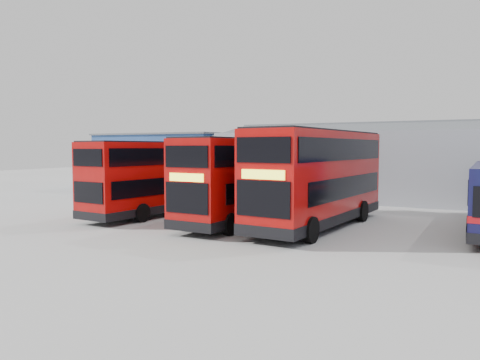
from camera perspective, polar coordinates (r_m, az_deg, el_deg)
ground_plane at (r=21.55m, az=-6.18°, el=-6.41°), size 120.00×120.00×0.00m
office_block at (r=43.98m, az=-8.36°, el=2.26°), size 12.30×8.32×5.12m
maintenance_shed at (r=37.82m, az=21.81°, el=1.77°), size 30.50×12.00×5.89m
double_decker_left at (r=27.26m, az=-9.92°, el=0.18°), size 3.28×10.13×4.21m
double_decker_centre at (r=24.10m, az=0.76°, el=-0.10°), size 2.99×10.38×4.34m
double_decker_right at (r=23.03m, az=9.63°, el=0.10°), size 3.60×11.30×4.70m
panel_van at (r=40.60m, az=-12.55°, el=0.13°), size 2.35×5.06×2.17m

